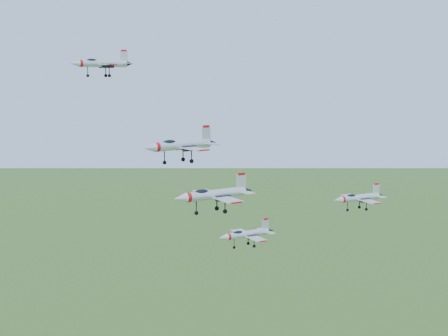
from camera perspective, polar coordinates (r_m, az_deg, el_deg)
jet_lead at (r=109.27m, az=-11.16°, el=9.37°), size 11.11×9.32×2.98m
jet_left_high at (r=99.40m, az=-4.02°, el=2.11°), size 13.75×11.32×3.68m
jet_right_high at (r=91.03m, az=-0.97°, el=-2.42°), size 13.25×11.05×3.54m
jet_left_low at (r=117.31m, az=2.03°, el=-6.05°), size 11.96×10.01×3.20m
jet_right_low at (r=112.29m, az=12.20°, el=-2.66°), size 10.73×9.04×2.89m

